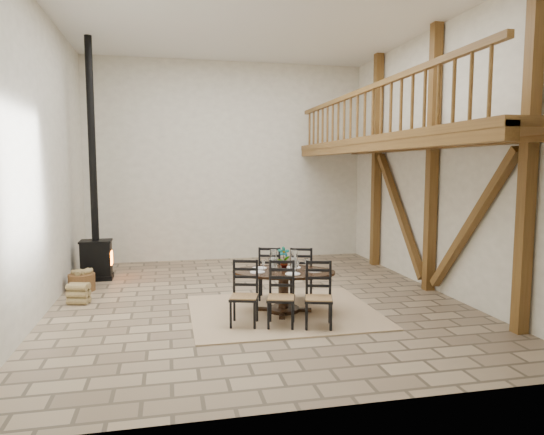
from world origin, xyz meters
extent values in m
plane|color=tan|center=(0.00, 0.00, 0.00)|extent=(8.00, 8.00, 0.00)
cube|color=white|center=(0.00, 4.00, 2.50)|extent=(7.00, 0.02, 5.00)
cube|color=white|center=(0.00, -4.00, 2.50)|extent=(7.00, 0.02, 5.00)
cube|color=white|center=(-3.50, 0.00, 2.50)|extent=(0.02, 8.00, 5.00)
cube|color=white|center=(3.50, 0.00, 2.50)|extent=(0.02, 8.00, 5.00)
cube|color=white|center=(0.00, 0.00, 5.00)|extent=(7.00, 8.00, 0.02)
cube|color=brown|center=(3.38, -2.50, 2.50)|extent=(0.18, 0.18, 5.00)
cube|color=brown|center=(3.38, 0.00, 2.50)|extent=(0.18, 0.18, 5.00)
cube|color=brown|center=(3.38, 2.50, 2.50)|extent=(0.18, 0.18, 5.00)
cube|color=brown|center=(3.38, -1.25, 1.40)|extent=(0.14, 2.16, 2.54)
cube|color=brown|center=(3.38, 1.25, 1.40)|extent=(0.14, 2.16, 2.54)
cube|color=brown|center=(3.38, 0.00, 2.80)|extent=(0.20, 7.80, 0.20)
cube|color=brown|center=(2.70, 0.00, 2.85)|extent=(1.60, 7.80, 0.12)
cube|color=brown|center=(2.00, 0.00, 2.75)|extent=(0.18, 7.80, 0.22)
cube|color=brown|center=(2.00, 0.00, 3.75)|extent=(0.09, 7.60, 0.09)
cube|color=brown|center=(2.00, 0.00, 3.33)|extent=(0.06, 7.60, 0.86)
cube|color=tan|center=(0.30, -0.84, 0.01)|extent=(3.00, 2.50, 0.02)
ellipsoid|color=black|center=(0.30, -0.84, 0.67)|extent=(1.89, 1.44, 0.04)
cylinder|color=black|center=(0.30, -0.84, 0.33)|extent=(0.17, 0.17, 0.61)
cylinder|color=black|center=(0.30, -0.84, 0.05)|extent=(0.52, 0.52, 0.06)
cube|color=tan|center=(-0.44, -1.39, 0.44)|extent=(0.50, 0.48, 0.04)
cube|color=black|center=(-0.44, -1.39, 0.21)|extent=(0.48, 0.48, 0.42)
cube|color=black|center=(-0.39, -1.22, 0.70)|extent=(0.35, 0.13, 0.55)
cube|color=tan|center=(0.09, -1.54, 0.44)|extent=(0.50, 0.48, 0.04)
cube|color=black|center=(0.09, -1.54, 0.21)|extent=(0.48, 0.48, 0.42)
cube|color=black|center=(0.14, -1.37, 0.70)|extent=(0.35, 0.13, 0.55)
cube|color=tan|center=(0.62, -1.70, 0.44)|extent=(0.50, 0.48, 0.04)
cube|color=black|center=(0.62, -1.70, 0.21)|extent=(0.48, 0.48, 0.42)
cube|color=black|center=(0.67, -1.53, 0.70)|extent=(0.35, 0.13, 0.55)
cube|color=tan|center=(0.24, -0.05, 0.44)|extent=(0.50, 0.48, 0.04)
cube|color=black|center=(0.24, -0.05, 0.21)|extent=(0.48, 0.48, 0.42)
cube|color=black|center=(0.19, -0.22, 0.70)|extent=(0.35, 0.13, 0.55)
cube|color=tan|center=(0.77, -0.21, 0.44)|extent=(0.50, 0.48, 0.04)
cube|color=black|center=(0.77, -0.21, 0.21)|extent=(0.48, 0.48, 0.42)
cube|color=black|center=(0.72, -0.38, 0.70)|extent=(0.35, 0.13, 0.55)
cube|color=white|center=(0.30, -0.84, 0.70)|extent=(1.42, 0.98, 0.01)
cube|color=white|center=(0.30, -0.84, 0.78)|extent=(0.87, 0.50, 0.18)
cylinder|color=white|center=(0.14, -0.79, 0.86)|extent=(0.12, 0.12, 0.34)
cylinder|color=white|center=(0.45, -0.88, 0.86)|extent=(0.12, 0.12, 0.34)
cylinder|color=white|center=(0.14, -0.79, 0.77)|extent=(0.06, 0.06, 0.16)
cylinder|color=white|center=(0.45, -0.88, 0.77)|extent=(0.06, 0.06, 0.16)
imported|color=#4C723F|center=(0.31, -0.79, 0.88)|extent=(0.23, 0.19, 0.39)
cube|color=black|center=(-3.02, 2.26, 0.05)|extent=(0.65, 0.51, 0.10)
cube|color=black|center=(-3.02, 2.26, 0.45)|extent=(0.60, 0.46, 0.70)
cube|color=#FF590C|center=(-2.71, 2.26, 0.45)|extent=(0.02, 0.28, 0.28)
cube|color=black|center=(-3.02, 2.26, 0.82)|extent=(0.64, 0.50, 0.04)
cylinder|color=black|center=(-3.02, 2.26, 2.92)|extent=(0.15, 0.15, 4.16)
cylinder|color=brown|center=(-3.17, 1.33, 0.16)|extent=(0.50, 0.50, 0.33)
cube|color=tan|center=(-3.17, 1.33, 0.36)|extent=(0.27, 0.27, 0.10)
cube|color=tan|center=(-3.07, 0.38, 0.18)|extent=(0.40, 0.32, 0.36)
camera|label=1|loc=(-1.52, -8.35, 2.37)|focal=32.00mm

